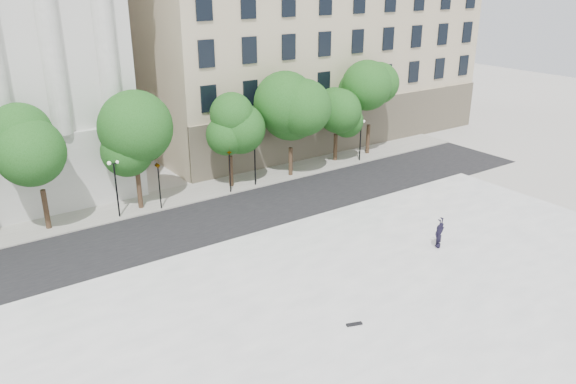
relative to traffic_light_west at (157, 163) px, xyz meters
name	(u,v)px	position (x,y,z in m)	size (l,w,h in m)	color
ground	(395,349)	(2.27, -22.30, -3.70)	(160.00, 160.00, 0.00)	beige
plaza	(353,316)	(2.27, -19.30, -3.48)	(44.00, 22.00, 0.45)	white
street	(215,222)	(2.27, -4.30, -3.69)	(60.00, 8.00, 0.02)	black
far_sidewalk	(180,196)	(2.27, 1.70, -3.64)	(60.00, 4.00, 0.12)	#B6B2A8
building_east	(281,27)	(22.27, 16.61, 7.44)	(36.00, 26.15, 23.00)	#C4B595
traffic_light_west	(157,163)	(0.00, 0.00, 0.00)	(0.58, 1.78, 4.20)	black
traffic_light_east	(229,149)	(5.98, 0.00, 0.05)	(1.10, 1.87, 4.25)	black
person_lying	(438,244)	(11.48, -16.81, -2.98)	(0.72, 0.48, 1.99)	black
skateboard	(354,324)	(1.57, -20.17, -3.21)	(0.81, 0.21, 0.08)	black
street_trees	(193,132)	(3.53, 1.10, 1.56)	(46.10, 5.52, 7.94)	#382619
lamp_posts	(184,166)	(2.22, 0.30, -0.77)	(36.30, 0.28, 4.48)	black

